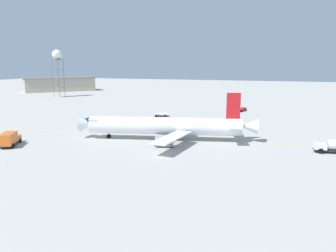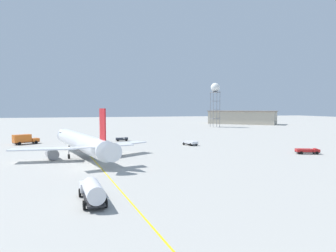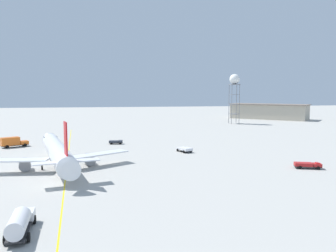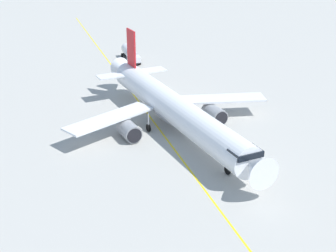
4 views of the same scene
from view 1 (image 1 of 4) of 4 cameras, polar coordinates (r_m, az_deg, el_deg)
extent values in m
plane|color=#ADAAA3|center=(76.91, 1.67, -2.46)|extent=(600.00, 600.00, 0.00)
cylinder|color=white|center=(75.97, -0.61, 0.04)|extent=(36.52, 12.70, 4.08)
cone|color=white|center=(80.63, -14.51, 0.33)|extent=(3.84, 4.48, 3.88)
cone|color=white|center=(76.16, 14.35, -0.05)|extent=(4.71, 4.32, 3.47)
cube|color=black|center=(79.72, -13.06, 0.94)|extent=(3.16, 3.94, 0.70)
ellipsoid|color=gray|center=(76.00, 0.76, -0.82)|extent=(13.67, 6.71, 2.25)
cube|color=red|center=(74.97, 11.72, 3.58)|extent=(3.16, 1.00, 6.03)
cube|color=white|center=(72.33, 11.83, -0.10)|extent=(3.74, 5.58, 0.20)
cube|color=white|center=(78.92, 11.37, 0.84)|extent=(3.74, 5.58, 0.20)
cube|color=white|center=(67.14, 0.74, -2.05)|extent=(4.85, 14.08, 0.28)
cube|color=white|center=(84.59, 1.91, 0.67)|extent=(10.51, 13.48, 0.28)
cylinder|color=gray|center=(69.69, -0.69, -2.81)|extent=(4.37, 3.30, 2.44)
cylinder|color=black|center=(69.95, -2.32, -2.76)|extent=(0.64, 2.05, 2.07)
cylinder|color=gray|center=(83.01, 0.46, -0.55)|extent=(4.37, 3.30, 2.44)
cylinder|color=black|center=(83.24, -0.91, -0.52)|extent=(0.64, 2.05, 2.07)
cylinder|color=#9EA0A5|center=(79.18, -10.66, -1.04)|extent=(0.20, 0.20, 2.19)
cylinder|color=black|center=(79.41, -10.63, -1.81)|extent=(1.14, 0.55, 1.10)
cylinder|color=#9EA0A5|center=(72.80, 0.49, -1.90)|extent=(0.20, 0.20, 2.19)
cylinder|color=black|center=(73.05, 0.49, -2.74)|extent=(1.14, 0.55, 1.10)
cylinder|color=#9EA0A5|center=(79.49, 1.00, -0.80)|extent=(0.20, 0.20, 2.19)
cylinder|color=black|center=(79.72, 0.99, -1.57)|extent=(1.14, 0.55, 1.10)
cube|color=#232326|center=(111.03, -1.27, 1.98)|extent=(5.15, 3.65, 0.20)
cube|color=white|center=(110.98, -2.12, 2.17)|extent=(2.21, 2.77, 0.55)
cube|color=black|center=(110.98, -2.44, 2.21)|extent=(0.82, 1.91, 0.31)
cube|color=white|center=(110.97, -0.85, 2.22)|extent=(3.78, 3.39, 0.70)
cylinder|color=black|center=(109.86, -2.13, 1.83)|extent=(0.85, 0.56, 0.80)
cylinder|color=black|center=(112.25, -2.12, 2.03)|extent=(0.85, 0.56, 0.80)
cylinder|color=black|center=(109.88, -0.48, 1.84)|extent=(0.85, 0.56, 0.80)
cylinder|color=black|center=(112.26, -0.50, 2.03)|extent=(0.85, 0.56, 0.80)
cube|color=#232326|center=(102.99, -14.47, 0.88)|extent=(2.14, 4.44, 0.20)
cube|color=#2D333D|center=(104.01, -13.93, 1.25)|extent=(2.02, 1.52, 0.70)
cube|color=black|center=(104.39, -13.74, 1.35)|extent=(1.56, 0.29, 0.39)
cube|color=#2D333D|center=(102.39, -14.76, 1.03)|extent=(2.22, 3.01, 0.60)
cylinder|color=black|center=(104.72, -14.30, 0.99)|extent=(0.36, 0.67, 0.64)
cylinder|color=black|center=(103.49, -13.53, 0.91)|extent=(0.36, 0.67, 0.64)
cylinder|color=black|center=(102.65, -15.36, 0.74)|extent=(0.36, 0.67, 0.64)
cylinder|color=black|center=(101.40, -14.59, 0.66)|extent=(0.36, 0.67, 0.64)
cube|color=#232326|center=(73.61, 27.91, -3.86)|extent=(8.41, 2.79, 0.20)
cube|color=silver|center=(72.86, 25.71, -3.28)|extent=(2.60, 2.66, 1.10)
cube|color=black|center=(72.62, 24.87, -3.12)|extent=(0.26, 2.07, 0.62)
cylinder|color=black|center=(71.86, 25.86, -4.10)|extent=(1.12, 0.37, 1.10)
cylinder|color=black|center=(74.21, 25.53, -3.62)|extent=(1.12, 0.37, 1.10)
cube|color=#232326|center=(126.52, 13.06, 2.80)|extent=(3.45, 5.85, 0.20)
cube|color=red|center=(128.21, 13.47, 3.08)|extent=(2.42, 2.25, 0.65)
cube|color=black|center=(128.86, 13.61, 3.16)|extent=(1.59, 0.63, 0.36)
cube|color=red|center=(125.62, 12.88, 2.96)|extent=(3.11, 4.17, 0.70)
cube|color=red|center=(128.15, 13.47, 3.27)|extent=(1.50, 1.03, 0.16)
cylinder|color=black|center=(128.71, 13.06, 2.89)|extent=(0.52, 0.81, 0.76)
cylinder|color=black|center=(127.85, 13.85, 2.81)|extent=(0.52, 0.81, 0.76)
cylinder|color=black|center=(125.39, 12.29, 2.72)|extent=(0.52, 0.81, 0.76)
cylinder|color=black|center=(124.51, 13.10, 2.63)|extent=(0.52, 0.81, 0.76)
cube|color=#232326|center=(79.66, -26.51, -2.72)|extent=(5.59, 7.82, 0.20)
cube|color=orange|center=(82.04, -25.97, -1.87)|extent=(3.35, 3.25, 1.00)
cube|color=black|center=(82.99, -25.77, -1.61)|extent=(1.93, 1.10, 0.56)
cube|color=orange|center=(78.22, -26.87, -2.01)|extent=(4.73, 5.79, 2.40)
cylinder|color=black|center=(82.58, -26.78, -2.36)|extent=(0.72, 1.01, 1.00)
cylinder|color=black|center=(81.80, -25.08, -2.34)|extent=(0.72, 1.01, 1.00)
cylinder|color=black|center=(77.83, -27.95, -3.23)|extent=(0.72, 1.01, 1.00)
cylinder|color=black|center=(77.00, -26.16, -3.21)|extent=(0.72, 1.01, 1.00)
cylinder|color=slate|center=(189.05, -18.23, 8.13)|extent=(0.24, 0.24, 20.45)
cylinder|color=slate|center=(191.68, -19.23, 8.10)|extent=(0.24, 0.24, 20.45)
cylinder|color=slate|center=(188.43, -20.04, 8.01)|extent=(0.24, 0.24, 20.45)
cylinder|color=slate|center=(185.76, -19.03, 8.04)|extent=(0.24, 0.24, 20.45)
cube|color=slate|center=(189.00, -19.03, 6.53)|extent=(4.41, 4.41, 0.16)
cube|color=slate|center=(188.72, -19.13, 8.07)|extent=(4.41, 4.41, 0.16)
cube|color=slate|center=(188.58, -19.23, 9.62)|extent=(4.41, 4.41, 0.16)
cube|color=slate|center=(188.58, -19.33, 11.22)|extent=(5.01, 5.01, 0.30)
sphere|color=white|center=(188.64, -19.39, 12.06)|extent=(5.27, 5.27, 5.27)
cube|color=#B2A893|center=(230.48, -18.94, 7.06)|extent=(41.75, 44.19, 8.79)
cube|color=#72665B|center=(230.25, -19.01, 8.21)|extent=(43.44, 45.88, 0.50)
cube|color=yellow|center=(77.67, 2.51, -2.33)|extent=(162.57, 15.41, 0.01)
camera|label=2|loc=(85.50, 55.38, 2.13)|focal=33.01mm
camera|label=3|loc=(96.83, 53.27, 6.06)|focal=36.44mm
camera|label=4|loc=(125.27, -27.88, 15.24)|focal=54.36mm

